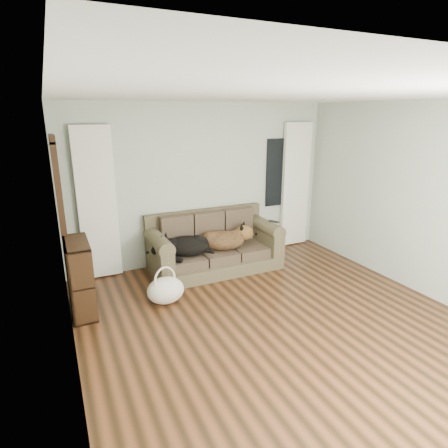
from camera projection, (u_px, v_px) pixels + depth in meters
name	position (u px, v px, depth m)	size (l,w,h in m)	color
floor	(285.00, 329.00, 4.38)	(5.00, 5.00, 0.00)	black
ceiling	(297.00, 95.00, 3.63)	(5.00, 5.00, 0.00)	white
wall_back	(203.00, 184.00, 6.17)	(4.50, 0.04, 2.60)	#B1BAAB
wall_left	(64.00, 256.00, 3.09)	(0.04, 5.00, 2.60)	#B1BAAB
wall_right	(433.00, 202.00, 4.92)	(0.04, 5.00, 2.60)	#B1BAAB
curtain_left	(97.00, 204.00, 5.46)	(0.55, 0.08, 2.25)	white
curtain_right	(295.00, 185.00, 6.88)	(0.55, 0.08, 2.25)	white
window_pane	(278.00, 173.00, 6.71)	(0.50, 0.03, 1.20)	black
door_casing	(62.00, 221.00, 4.96)	(0.07, 0.60, 2.10)	black
sofa	(215.00, 242.00, 5.95)	(2.03, 0.88, 0.83)	#3A2E20
dog_black_lab	(184.00, 247.00, 5.66)	(0.70, 0.49, 0.30)	black
dog_shepherd	(225.00, 240.00, 5.96)	(0.72, 0.51, 0.32)	black
tv_remote	(274.00, 221.00, 6.10)	(0.06, 0.20, 0.02)	black
tote_bag	(166.00, 292.00, 4.95)	(0.50, 0.38, 0.36)	beige
bookshelf	(80.00, 275.00, 4.64)	(0.28, 0.75, 0.93)	black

